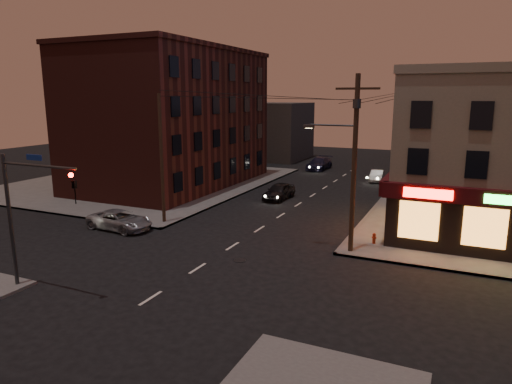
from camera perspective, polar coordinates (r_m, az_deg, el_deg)
The scene contains 15 objects.
ground at distance 24.69m, azimuth -7.33°, elevation -9.46°, with size 120.00×120.00×0.00m, color black.
sidewalk_nw at distance 49.75m, azimuth -13.44°, elevation 1.31°, with size 24.00×28.00×0.15m, color #514F4C.
brick_apartment at distance 46.92m, azimuth -10.41°, elevation 8.91°, with size 12.00×20.00×13.00m, color #481B17.
bg_building_ne_a at distance 57.71m, azimuth 26.28°, elevation 5.27°, with size 10.00×12.00×7.00m, color #3F3D3A.
bg_building_nw at distance 66.63m, azimuth 2.23°, elevation 7.65°, with size 9.00×10.00×8.00m, color #3F3D3A.
bg_building_ne_b at distance 71.68m, azimuth 24.41°, elevation 6.10°, with size 8.00×8.00×6.00m, color #3F3D3A.
utility_pole_main at distance 26.05m, azimuth 11.97°, elevation 4.61°, with size 4.20×0.44×10.00m.
utility_pole_far at distance 51.90m, azimuth 18.55°, elevation 6.55°, with size 0.26×0.26×9.00m, color #382619.
utility_pole_west at distance 32.50m, azimuth -11.71°, elevation 4.05°, with size 0.24×0.24×9.00m, color #382619.
traffic_signal at distance 23.11m, azimuth -27.04°, elevation -1.40°, with size 4.49×0.32×6.47m.
suv_cross at distance 32.52m, azimuth -16.66°, elevation -3.39°, with size 2.17×4.70×1.31m, color gray.
sedan_near at distance 40.26m, azimuth 2.90°, elevation 0.10°, with size 1.70×4.21×1.44m, color black.
sedan_mid at distance 50.42m, azimuth 14.87°, elevation 1.99°, with size 1.28×3.68×1.21m, color slate.
sedan_far at distance 57.13m, azimuth 7.91°, elevation 3.55°, with size 2.11×5.18×1.50m, color #191932.
fire_hydrant at distance 28.77m, azimuth 14.55°, elevation -5.55°, with size 0.30×0.30×0.66m.
Camera 1 is at (12.31, -19.43, 8.96)m, focal length 32.00 mm.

